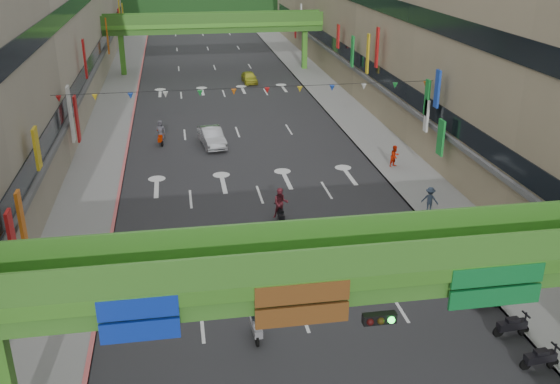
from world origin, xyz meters
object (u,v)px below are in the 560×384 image
scooter_rider_mid (281,205)px  pedestrian_red (395,158)px  car_yellow (249,78)px  car_silver (212,137)px  overpass_near (373,289)px

scooter_rider_mid → pedestrian_red: bearing=38.5°
scooter_rider_mid → car_yellow: scooter_rider_mid is taller
scooter_rider_mid → pedestrian_red: size_ratio=1.39×
scooter_rider_mid → car_silver: size_ratio=0.49×
scooter_rider_mid → car_yellow: (2.66, 36.97, -0.52)m
car_silver → overpass_near: bearing=-92.4°
car_silver → pedestrian_red: (12.74, -7.35, 0.05)m
car_silver → pedestrian_red: size_ratio=2.83×
car_silver → pedestrian_red: 14.71m
car_silver → car_yellow: size_ratio=1.21×
overpass_near → scooter_rider_mid: size_ratio=12.70×
car_yellow → pedestrian_red: bearing=-79.3°
car_silver → scooter_rider_mid: bearing=-87.1°
car_yellow → overpass_near: bearing=-95.3°
overpass_near → car_silver: bearing=96.1°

